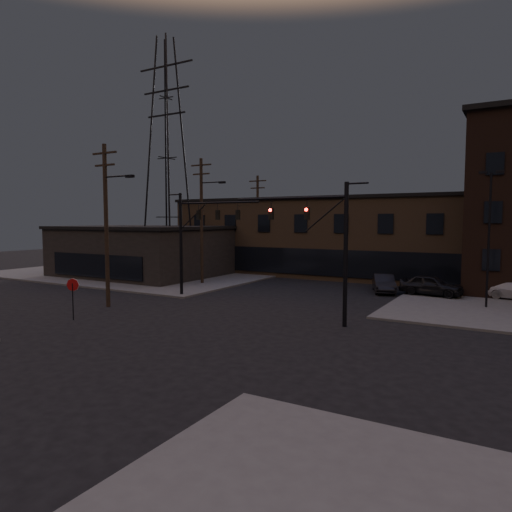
{
  "coord_description": "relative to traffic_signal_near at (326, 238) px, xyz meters",
  "views": [
    {
      "loc": [
        14.81,
        -19.62,
        5.92
      ],
      "look_at": [
        -0.63,
        6.93,
        3.5
      ],
      "focal_mm": 32.0,
      "sensor_mm": 36.0,
      "label": 1
    }
  ],
  "objects": [
    {
      "name": "ground",
      "position": [
        -5.36,
        -4.5,
        -4.93
      ],
      "size": [
        140.0,
        140.0,
        0.0
      ],
      "primitive_type": "plane",
      "color": "black",
      "rests_on": "ground"
    },
    {
      "name": "sidewalk_nw",
      "position": [
        -27.36,
        17.5,
        -4.86
      ],
      "size": [
        30.0,
        30.0,
        0.15
      ],
      "primitive_type": "cube",
      "color": "#474744",
      "rests_on": "ground"
    },
    {
      "name": "building_row",
      "position": [
        -5.36,
        23.5,
        -0.93
      ],
      "size": [
        40.0,
        12.0,
        8.0
      ],
      "primitive_type": "cube",
      "color": "brown",
      "rests_on": "ground"
    },
    {
      "name": "building_left",
      "position": [
        -25.36,
        11.5,
        -2.43
      ],
      "size": [
        16.0,
        12.0,
        5.0
      ],
      "primitive_type": "cube",
      "color": "black",
      "rests_on": "ground"
    },
    {
      "name": "traffic_signal_near",
      "position": [
        0.0,
        0.0,
        0.0
      ],
      "size": [
        7.12,
        0.24,
        8.0
      ],
      "color": "black",
      "rests_on": "ground"
    },
    {
      "name": "traffic_signal_far",
      "position": [
        -12.07,
        3.5,
        0.08
      ],
      "size": [
        7.12,
        0.24,
        8.0
      ],
      "color": "black",
      "rests_on": "ground"
    },
    {
      "name": "stop_sign",
      "position": [
        -13.36,
        -6.49,
        -3.09
      ],
      "size": [
        0.72,
        0.33,
        2.48
      ],
      "color": "black",
      "rests_on": "ground"
    },
    {
      "name": "utility_pole_near",
      "position": [
        -14.79,
        -2.5,
        0.94
      ],
      "size": [
        3.7,
        0.28,
        11.0
      ],
      "color": "black",
      "rests_on": "ground"
    },
    {
      "name": "utility_pole_mid",
      "position": [
        -15.79,
        9.5,
        1.19
      ],
      "size": [
        3.7,
        0.28,
        11.5
      ],
      "color": "black",
      "rests_on": "ground"
    },
    {
      "name": "utility_pole_far",
      "position": [
        -16.86,
        21.5,
        0.85
      ],
      "size": [
        2.2,
        0.28,
        11.0
      ],
      "color": "black",
      "rests_on": "ground"
    },
    {
      "name": "transmission_tower",
      "position": [
        -23.36,
        13.5,
        7.57
      ],
      "size": [
        7.0,
        7.0,
        25.0
      ],
      "primitive_type": null,
      "color": "black",
      "rests_on": "ground"
    },
    {
      "name": "lot_light_a",
      "position": [
        7.64,
        9.5,
        0.58
      ],
      "size": [
        1.5,
        0.28,
        9.14
      ],
      "color": "black",
      "rests_on": "ground"
    },
    {
      "name": "parked_car_lot_a",
      "position": [
        3.64,
        12.71,
        -3.99
      ],
      "size": [
        4.83,
        2.39,
        1.58
      ],
      "primitive_type": "imported",
      "rotation": [
        0.0,
        0.0,
        1.45
      ],
      "color": "black",
      "rests_on": "sidewalk_ne"
    },
    {
      "name": "car_crossing",
      "position": [
        -0.13,
        13.27,
        -4.19
      ],
      "size": [
        3.01,
        4.76,
        1.48
      ],
      "primitive_type": "imported",
      "rotation": [
        0.0,
        0.0,
        0.35
      ],
      "color": "black",
      "rests_on": "ground"
    }
  ]
}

